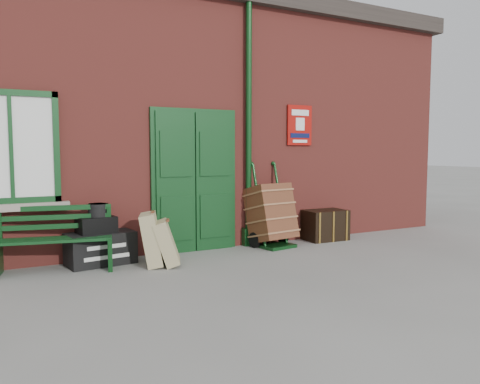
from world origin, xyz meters
TOP-DOWN VIEW (x-y plane):
  - ground at (0.00, 0.00)m, footprint 80.00×80.00m
  - station_building at (-0.00, 3.49)m, footprint 10.30×4.30m
  - bench at (-2.42, 1.14)m, footprint 1.51×0.73m
  - houdini_trunk at (-1.82, 1.25)m, footprint 0.97×0.63m
  - strongbox at (-1.87, 1.25)m, footprint 0.55×0.43m
  - hatbox at (-1.84, 1.25)m, footprint 0.31×0.31m
  - suitcase_back at (-1.20, 0.83)m, footprint 0.48×0.60m
  - suitcase_front at (-1.02, 0.73)m, footprint 0.51×0.56m
  - porter_trolley at (0.97, 1.22)m, footprint 0.78×0.82m
  - dark_trunk at (2.13, 1.25)m, footprint 0.76×0.51m

SIDE VIEW (x-z plane):
  - ground at x=0.00m, z-range 0.00..0.00m
  - houdini_trunk at x=-1.82m, z-range 0.00..0.45m
  - dark_trunk at x=2.13m, z-range 0.00..0.54m
  - suitcase_front at x=-1.02m, z-range 0.00..0.65m
  - suitcase_back at x=-1.20m, z-range 0.00..0.75m
  - bench at x=-2.42m, z-range 0.00..0.90m
  - porter_trolley at x=0.97m, z-range -0.16..1.23m
  - strongbox at x=-1.87m, z-range 0.45..0.68m
  - hatbox at x=-1.84m, z-range 0.68..0.86m
  - station_building at x=0.00m, z-range -0.02..4.34m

